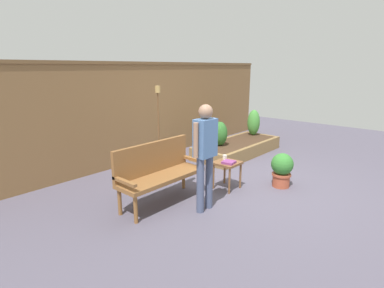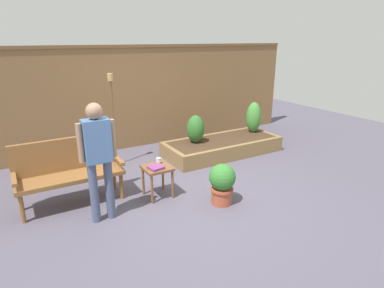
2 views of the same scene
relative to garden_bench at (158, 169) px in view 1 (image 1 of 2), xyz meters
name	(u,v)px [view 1 (image 1 of 2)]	position (x,y,z in m)	size (l,w,h in m)	color
ground_plane	(246,185)	(1.52, -0.65, -0.54)	(14.00, 14.00, 0.00)	#514C5B
fence_back	(149,111)	(1.52, 1.95, 0.55)	(8.40, 0.14, 2.16)	brown
garden_bench	(158,169)	(0.00, 0.00, 0.00)	(1.44, 0.48, 0.94)	brown
side_table	(227,166)	(1.15, -0.48, -0.15)	(0.40, 0.40, 0.48)	brown
cup_on_table	(225,157)	(1.23, -0.37, -0.02)	(0.11, 0.07, 0.09)	silver
book_on_table	(229,162)	(1.10, -0.54, -0.05)	(0.20, 0.20, 0.04)	#7F3875
potted_boxwood	(282,169)	(1.86, -1.15, -0.21)	(0.38, 0.38, 0.60)	#A84C33
raised_planter_bed	(238,148)	(3.10, 0.58, -0.39)	(2.40, 1.00, 0.30)	olive
shrub_near_bench	(220,134)	(2.52, 0.70, 0.03)	(0.35, 0.35, 0.55)	brown
shrub_far_corner	(254,123)	(4.01, 0.70, 0.09)	(0.32, 0.32, 0.67)	brown
tiki_torch	(158,114)	(1.01, 1.08, 0.62)	(0.10, 0.10, 1.70)	brown
person_by_bench	(205,149)	(0.27, -0.71, 0.39)	(0.47, 0.20, 1.56)	#475170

